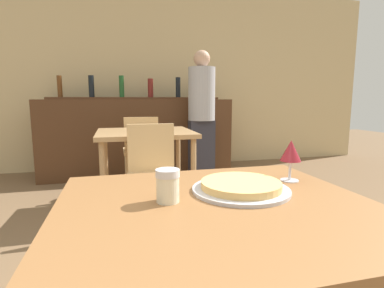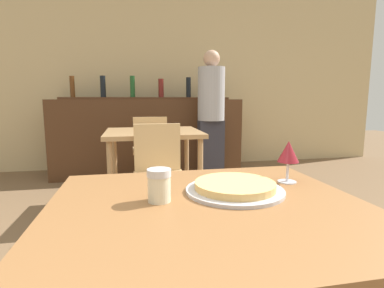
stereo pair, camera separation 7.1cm
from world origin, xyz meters
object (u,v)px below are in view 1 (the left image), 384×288
(chair_far_side_back, at_px, (141,147))
(cheese_shaker, at_px, (168,185))
(chair_far_side_front, at_px, (153,169))
(wine_glass, at_px, (291,152))
(pizza_tray, at_px, (241,187))
(person_standing, at_px, (202,112))

(chair_far_side_back, bearing_deg, cheese_shaker, 87.33)
(chair_far_side_back, bearing_deg, chair_far_side_front, 90.00)
(wine_glass, bearing_deg, chair_far_side_front, 105.76)
(chair_far_side_front, distance_m, pizza_tray, 1.44)
(chair_far_side_front, xyz_separation_m, pizza_tray, (0.14, -1.41, 0.26))
(person_standing, xyz_separation_m, wine_glass, (-0.42, -2.69, -0.04))
(pizza_tray, relative_size, person_standing, 0.20)
(cheese_shaker, bearing_deg, pizza_tray, 9.30)
(chair_far_side_front, xyz_separation_m, cheese_shaker, (-0.12, -1.45, 0.29))
(chair_far_side_front, bearing_deg, chair_far_side_back, 90.00)
(chair_far_side_back, height_order, wine_glass, wine_glass)
(pizza_tray, bearing_deg, cheese_shaker, -170.70)
(chair_far_side_back, relative_size, person_standing, 0.52)
(cheese_shaker, bearing_deg, chair_far_side_back, 87.33)
(chair_far_side_front, relative_size, person_standing, 0.52)
(cheese_shaker, distance_m, person_standing, 2.96)
(pizza_tray, distance_m, cheese_shaker, 0.27)
(chair_far_side_back, height_order, cheese_shaker, chair_far_side_back)
(person_standing, bearing_deg, pizza_tray, -103.28)
(chair_far_side_front, xyz_separation_m, chair_far_side_back, (-0.00, 1.16, 0.00))
(chair_far_side_front, bearing_deg, cheese_shaker, -94.80)
(chair_far_side_front, bearing_deg, wine_glass, -74.24)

